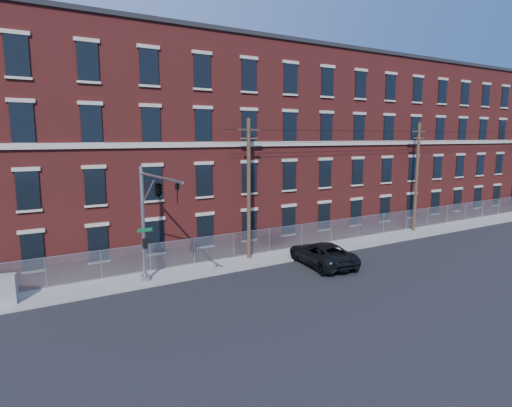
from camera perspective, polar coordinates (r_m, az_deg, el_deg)
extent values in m
plane|color=black|center=(26.26, 1.55, -10.88)|extent=(140.00, 140.00, 0.00)
cube|color=#999691|center=(37.26, 12.98, -5.08)|extent=(65.00, 3.00, 0.12)
cube|color=maroon|center=(43.08, 4.90, 7.63)|extent=(55.00, 14.00, 16.00)
cube|color=black|center=(43.69, 5.05, 18.38)|extent=(55.30, 14.30, 0.30)
cube|color=#AEA491|center=(37.60, 11.36, 7.79)|extent=(55.00, 0.18, 0.35)
cube|color=black|center=(28.51, -27.32, -5.68)|extent=(1.20, 0.10, 2.20)
cube|color=black|center=(27.89, -27.84, 1.52)|extent=(1.20, 0.10, 2.20)
cube|color=black|center=(27.74, -28.40, 9.32)|extent=(1.20, 0.10, 2.20)
cube|color=black|center=(28.07, -28.96, 16.67)|extent=(1.20, 0.10, 2.20)
cube|color=black|center=(28.95, -20.05, -5.01)|extent=(1.20, 0.10, 2.20)
cube|color=black|center=(28.35, -20.43, 2.08)|extent=(1.20, 0.10, 2.20)
cube|color=black|center=(28.19, -20.85, 9.77)|extent=(1.20, 0.10, 2.20)
cube|color=black|center=(28.52, -21.26, 17.01)|extent=(1.20, 0.10, 2.20)
cube|color=black|center=(29.84, -13.13, -4.30)|extent=(1.20, 0.10, 2.20)
cube|color=black|center=(29.25, -13.37, 2.59)|extent=(1.20, 0.10, 2.20)
cube|color=black|center=(29.11, -13.64, 10.04)|extent=(1.20, 0.10, 2.20)
cube|color=black|center=(29.42, -13.90, 17.06)|extent=(1.20, 0.10, 2.20)
cube|color=black|center=(31.14, -6.71, -3.59)|extent=(1.20, 0.10, 2.20)
cube|color=black|center=(30.58, -6.83, 3.02)|extent=(1.20, 0.10, 2.20)
cube|color=black|center=(30.44, -6.96, 10.15)|extent=(1.20, 0.10, 2.20)
cube|color=black|center=(30.74, -7.09, 16.88)|extent=(1.20, 0.10, 2.20)
cube|color=black|center=(32.80, -0.87, -2.90)|extent=(1.20, 0.10, 2.20)
cube|color=black|center=(32.27, -0.89, 3.38)|extent=(1.20, 0.10, 2.20)
cube|color=black|center=(32.13, -0.90, 10.14)|extent=(1.20, 0.10, 2.20)
cube|color=black|center=(32.42, -0.92, 16.51)|extent=(1.20, 0.10, 2.20)
cube|color=black|center=(34.77, 4.34, -2.25)|extent=(1.20, 0.10, 2.20)
cube|color=black|center=(34.26, 4.41, 3.67)|extent=(1.20, 0.10, 2.20)
cube|color=black|center=(34.14, 4.49, 10.03)|extent=(1.20, 0.10, 2.20)
cube|color=black|center=(34.41, 4.56, 16.04)|extent=(1.20, 0.10, 2.20)
cube|color=black|center=(37.00, 8.96, -1.67)|extent=(1.20, 0.10, 2.20)
cube|color=black|center=(36.52, 9.10, 3.90)|extent=(1.20, 0.10, 2.20)
cube|color=black|center=(36.41, 9.24, 9.87)|extent=(1.20, 0.10, 2.20)
cube|color=black|center=(36.66, 9.39, 15.50)|extent=(1.20, 0.10, 2.20)
cube|color=black|center=(39.44, 13.03, -1.14)|extent=(1.20, 0.10, 2.20)
cube|color=black|center=(39.00, 13.22, 4.08)|extent=(1.20, 0.10, 2.20)
cube|color=black|center=(38.89, 13.41, 9.66)|extent=(1.20, 0.10, 2.20)
cube|color=black|center=(39.12, 13.61, 14.94)|extent=(1.20, 0.10, 2.20)
cube|color=black|center=(42.06, 16.61, -0.67)|extent=(1.20, 0.10, 2.20)
cube|color=black|center=(41.65, 16.83, 4.22)|extent=(1.20, 0.10, 2.20)
cube|color=black|center=(41.54, 17.06, 9.45)|extent=(1.20, 0.10, 2.20)
cube|color=black|center=(41.77, 17.29, 14.39)|extent=(1.20, 0.10, 2.20)
cube|color=black|center=(44.83, 19.76, -0.26)|extent=(1.20, 0.10, 2.20)
cube|color=black|center=(44.44, 20.00, 4.33)|extent=(1.20, 0.10, 2.20)
cube|color=black|center=(44.34, 20.26, 9.23)|extent=(1.20, 0.10, 2.20)
cube|color=black|center=(44.55, 20.51, 13.85)|extent=(1.20, 0.10, 2.20)
cube|color=black|center=(47.72, 22.53, 0.10)|extent=(1.20, 0.10, 2.20)
cube|color=black|center=(47.35, 22.78, 4.41)|extent=(1.20, 0.10, 2.20)
cube|color=black|center=(47.26, 23.06, 9.01)|extent=(1.20, 0.10, 2.20)
cube|color=black|center=(47.46, 23.33, 13.35)|extent=(1.20, 0.10, 2.20)
cube|color=black|center=(50.71, 24.98, 0.43)|extent=(1.20, 0.10, 2.20)
cube|color=black|center=(50.36, 25.24, 4.48)|extent=(1.20, 0.10, 2.20)
cube|color=black|center=(50.28, 25.53, 8.80)|extent=(1.20, 0.10, 2.20)
cube|color=black|center=(50.46, 25.80, 12.88)|extent=(1.20, 0.10, 2.20)
cube|color=black|center=(53.78, 27.15, 0.71)|extent=(1.20, 0.10, 2.20)
cube|color=black|center=(53.46, 27.42, 4.53)|extent=(1.20, 0.10, 2.20)
cube|color=black|center=(53.38, 27.71, 8.60)|extent=(1.20, 0.10, 2.20)
cube|color=black|center=(53.55, 27.99, 12.44)|extent=(1.20, 0.10, 2.20)
cube|color=black|center=(56.93, 29.09, 0.96)|extent=(1.20, 0.10, 2.20)
cube|color=black|center=(56.62, 29.36, 4.57)|extent=(1.20, 0.10, 2.20)
cube|color=black|center=(56.55, 29.65, 8.41)|extent=(1.20, 0.10, 2.20)
cube|color=black|center=(56.71, 29.93, 12.04)|extent=(1.20, 0.10, 2.20)
cube|color=#A5A8AD|center=(37.96, 11.66, -3.29)|extent=(59.00, 0.02, 1.80)
cylinder|color=#9EA0A5|center=(37.78, 11.71, -1.96)|extent=(59.00, 0.04, 0.04)
cylinder|color=#9EA0A5|center=(28.23, -25.94, -8.20)|extent=(0.06, 0.06, 1.85)
cylinder|color=#9EA0A5|center=(28.64, -19.71, -7.59)|extent=(0.06, 0.06, 1.85)
cylinder|color=#9EA0A5|center=(29.37, -13.73, -6.91)|extent=(0.06, 0.06, 1.85)
cylinder|color=#9EA0A5|center=(30.40, -8.12, -6.21)|extent=(0.06, 0.06, 1.85)
cylinder|color=#9EA0A5|center=(31.71, -2.94, -5.51)|extent=(0.06, 0.06, 1.85)
cylinder|color=#9EA0A5|center=(33.25, 1.79, -4.82)|extent=(0.06, 0.06, 1.85)
cylinder|color=#9EA0A5|center=(35.00, 6.06, -4.18)|extent=(0.06, 0.06, 1.85)
cylinder|color=#9EA0A5|center=(36.93, 9.90, -3.58)|extent=(0.06, 0.06, 1.85)
cylinder|color=#9EA0A5|center=(39.01, 13.34, -3.02)|extent=(0.06, 0.06, 1.85)
cylinder|color=#9EA0A5|center=(41.23, 16.41, -2.52)|extent=(0.06, 0.06, 1.85)
cylinder|color=#9EA0A5|center=(43.55, 19.17, -2.06)|extent=(0.06, 0.06, 1.85)
cylinder|color=#9EA0A5|center=(45.96, 21.64, -1.64)|extent=(0.06, 0.06, 1.85)
cylinder|color=#9EA0A5|center=(48.45, 23.85, -1.27)|extent=(0.06, 0.06, 1.85)
cylinder|color=#9EA0A5|center=(51.01, 25.85, -0.93)|extent=(0.06, 0.06, 1.85)
cylinder|color=#9EA0A5|center=(53.63, 27.66, -0.62)|extent=(0.06, 0.06, 1.85)
cylinder|color=#9EA0A5|center=(56.30, 29.29, -0.34)|extent=(0.06, 0.06, 1.85)
cylinder|color=#9EA0A5|center=(26.83, -14.63, -2.72)|extent=(0.22, 0.22, 7.00)
cylinder|color=#9EA0A5|center=(27.66, -14.36, -9.43)|extent=(0.50, 0.50, 0.40)
cylinder|color=#9EA0A5|center=(23.32, -12.60, 3.37)|extent=(0.14, 6.50, 0.14)
cylinder|color=#9EA0A5|center=(25.36, -14.02, 1.47)|extent=(0.08, 2.18, 1.56)
cube|color=#0C592D|center=(26.76, -14.41, -3.39)|extent=(0.90, 0.03, 0.22)
cube|color=black|center=(26.83, -14.38, -5.11)|extent=(0.25, 0.25, 0.60)
imported|color=black|center=(20.99, -10.29, 1.35)|extent=(0.16, 0.20, 1.00)
imported|color=black|center=(23.61, -12.75, 2.09)|extent=(0.53, 2.48, 1.00)
cylinder|color=#4C3626|center=(30.77, -0.95, 1.84)|extent=(0.28, 0.28, 10.00)
cube|color=#4C3626|center=(30.55, -0.97, 9.69)|extent=(1.80, 0.12, 0.12)
cube|color=#4C3626|center=(30.55, -0.97, 8.56)|extent=(1.40, 0.12, 0.12)
cylinder|color=#4C3626|center=(42.75, 20.37, 3.24)|extent=(0.28, 0.28, 10.00)
cube|color=#4C3626|center=(42.59, 20.67, 8.87)|extent=(1.80, 0.12, 0.12)
cube|color=#4C3626|center=(42.59, 20.63, 8.06)|extent=(1.40, 0.12, 0.12)
cylinder|color=black|center=(42.41, 20.99, 8.85)|extent=(40.00, 0.02, 0.02)
cylinder|color=black|center=(42.78, 20.35, 8.88)|extent=(40.00, 0.02, 0.02)
cylinder|color=black|center=(42.59, 20.63, 8.06)|extent=(40.00, 0.02, 0.02)
imported|color=black|center=(30.54, 8.65, -6.55)|extent=(3.50, 6.19, 1.63)
cube|color=gray|center=(26.69, -30.27, -9.73)|extent=(1.37, 0.90, 1.57)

